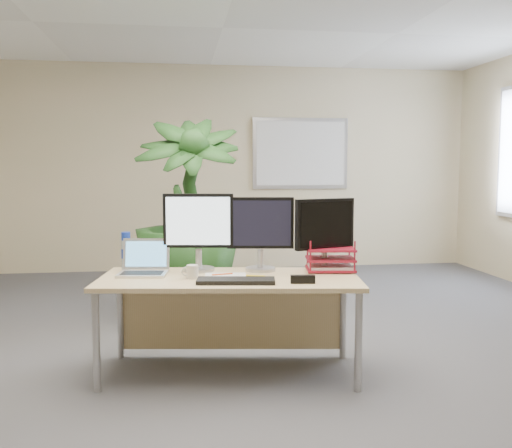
{
  "coord_description": "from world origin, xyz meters",
  "views": [
    {
      "loc": [
        -0.45,
        -3.61,
        1.38
      ],
      "look_at": [
        0.09,
        0.35,
        0.97
      ],
      "focal_mm": 40.0,
      "sensor_mm": 36.0,
      "label": 1
    }
  ],
  "objects": [
    {
      "name": "floor",
      "position": [
        0.0,
        0.0,
        0.0
      ],
      "size": [
        8.0,
        8.0,
        0.0
      ],
      "primitive_type": "plane",
      "color": "#47484C",
      "rests_on": "ground"
    },
    {
      "name": "back_wall",
      "position": [
        0.0,
        4.0,
        1.35
      ],
      "size": [
        7.0,
        0.04,
        2.7
      ],
      "primitive_type": "cube",
      "color": "beige",
      "rests_on": "floor"
    },
    {
      "name": "whiteboard",
      "position": [
        1.2,
        3.97,
        1.55
      ],
      "size": [
        1.3,
        0.04,
        0.95
      ],
      "color": "silver",
      "rests_on": "back_wall"
    },
    {
      "name": "desk",
      "position": [
        -0.11,
        0.16,
        0.52
      ],
      "size": [
        1.78,
        0.94,
        0.65
      ],
      "color": "tan",
      "rests_on": "floor"
    },
    {
      "name": "floor_plant",
      "position": [
        -0.37,
        1.47,
        0.75
      ],
      "size": [
        0.9,
        0.9,
        1.5
      ],
      "primitive_type": "imported",
      "rotation": [
        0.0,
        0.0,
        -0.08
      ],
      "color": "#193D16",
      "rests_on": "floor"
    },
    {
      "name": "monitor_left",
      "position": [
        -0.31,
        0.32,
        0.96
      ],
      "size": [
        0.48,
        0.22,
        0.54
      ],
      "color": "#AAAAAF",
      "rests_on": "desk"
    },
    {
      "name": "monitor_right",
      "position": [
        0.11,
        0.27,
        0.95
      ],
      "size": [
        0.46,
        0.21,
        0.51
      ],
      "color": "#AAAAAF",
      "rests_on": "desk"
    },
    {
      "name": "monitor_dark",
      "position": [
        0.55,
        0.2,
        0.94
      ],
      "size": [
        0.44,
        0.21,
        0.5
      ],
      "color": "#AAAAAF",
      "rests_on": "desk"
    },
    {
      "name": "laptop",
      "position": [
        -0.68,
        0.27,
        0.71
      ],
      "size": [
        0.35,
        0.32,
        0.23
      ],
      "color": "silver",
      "rests_on": "desk"
    },
    {
      "name": "keyboard",
      "position": [
        -0.1,
        -0.13,
        0.67
      ],
      "size": [
        0.5,
        0.23,
        0.03
      ],
      "primitive_type": "cube",
      "rotation": [
        0.0,
        0.0,
        -0.14
      ],
      "color": "black",
      "rests_on": "desk"
    },
    {
      "name": "coffee_mug",
      "position": [
        -0.37,
        0.06,
        0.7
      ],
      "size": [
        0.11,
        0.08,
        0.09
      ],
      "color": "silver",
      "rests_on": "desk"
    },
    {
      "name": "spiral_notebook",
      "position": [
        -0.15,
        0.07,
        0.66
      ],
      "size": [
        0.29,
        0.23,
        0.01
      ],
      "primitive_type": "cube",
      "rotation": [
        0.0,
        0.0,
        -0.1
      ],
      "color": "silver",
      "rests_on": "desk"
    },
    {
      "name": "orange_pen",
      "position": [
        -0.17,
        0.09,
        0.67
      ],
      "size": [
        0.14,
        0.04,
        0.01
      ],
      "primitive_type": "cylinder",
      "rotation": [
        0.0,
        1.57,
        0.25
      ],
      "color": "#E25219",
      "rests_on": "spiral_notebook"
    },
    {
      "name": "yellow_highlighter",
      "position": [
        0.04,
        0.03,
        0.66
      ],
      "size": [
        0.12,
        0.06,
        0.02
      ],
      "primitive_type": "cylinder",
      "rotation": [
        0.0,
        1.57,
        -0.35
      ],
      "color": "yellow",
      "rests_on": "desk"
    },
    {
      "name": "water_bottle",
      "position": [
        -0.82,
        0.44,
        0.78
      ],
      "size": [
        0.07,
        0.07,
        0.27
      ],
      "color": "silver",
      "rests_on": "desk"
    },
    {
      "name": "letter_tray",
      "position": [
        0.59,
        0.19,
        0.72
      ],
      "size": [
        0.36,
        0.29,
        0.15
      ],
      "color": "maroon",
      "rests_on": "desk"
    },
    {
      "name": "stapler",
      "position": [
        0.31,
        -0.2,
        0.68
      ],
      "size": [
        0.16,
        0.06,
        0.05
      ],
      "primitive_type": "cube",
      "rotation": [
        0.0,
        0.0,
        -0.14
      ],
      "color": "black",
      "rests_on": "desk"
    }
  ]
}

